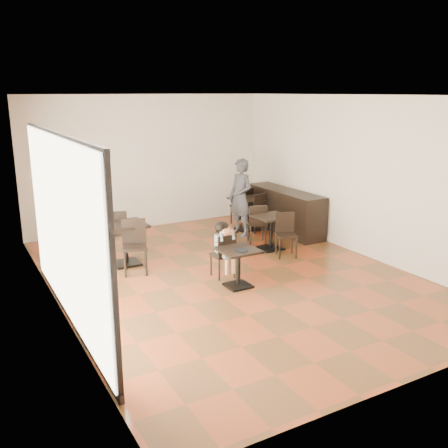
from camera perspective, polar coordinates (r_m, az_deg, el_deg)
floor at (r=9.15m, az=0.70°, el=-5.95°), size 6.00×8.00×0.01m
ceiling at (r=8.55m, az=0.77°, el=14.52°), size 6.00×8.00×0.01m
wall_back at (r=12.29m, az=-8.66°, el=6.99°), size 6.00×0.01×3.20m
wall_front at (r=5.71m, az=21.18°, el=-3.03°), size 6.00×0.01×3.20m
wall_left at (r=7.70m, az=-19.03°, el=1.65°), size 0.01×8.00×3.20m
wall_right at (r=10.51m, az=15.13°, el=5.32°), size 0.01×8.00×3.20m
storefront_window at (r=7.27m, az=-17.93°, el=-0.63°), size 0.04×4.50×2.60m
child_table at (r=8.56m, az=1.64°, el=-5.04°), size 0.64×0.64×0.68m
child_chair at (r=8.99m, az=-0.16°, el=-3.58°), size 0.37×0.37×0.81m
child at (r=8.96m, az=-0.16°, el=-2.94°), size 0.37×0.51×1.03m
plate at (r=8.37m, az=2.00°, el=-3.01°), size 0.23×0.23×0.01m
pizza_slice at (r=8.69m, az=0.45°, el=-0.92°), size 0.24×0.18×0.05m
adult_patron at (r=11.50m, az=1.91°, el=3.04°), size 0.57×0.73×1.79m
cafe_table_mid at (r=10.60m, az=5.39°, el=-0.98°), size 0.91×0.91×0.73m
cafe_table_left at (r=9.81m, az=-11.20°, el=-2.26°), size 0.98×0.98×0.82m
cafe_table_back at (r=12.05m, az=2.70°, el=1.13°), size 0.89×0.89×0.78m
chair_mid_a at (r=11.02m, az=3.78°, el=0.07°), size 0.52×0.52×0.88m
chair_mid_b at (r=10.15m, az=7.15°, el=-1.32°), size 0.52×0.52×0.88m
chair_left_a at (r=10.29m, az=-12.19°, el=-1.02°), size 0.56×0.56×0.99m
chair_left_b at (r=9.28m, az=-10.16°, el=-2.66°), size 0.56×0.56×0.99m
chair_back_a at (r=12.57m, az=1.99°, el=2.09°), size 0.51×0.51×0.94m
chair_back_b at (r=11.67m, az=4.78°, el=1.04°), size 0.51×0.51×0.94m
service_counter at (r=12.00m, az=6.95°, el=1.51°), size 0.60×2.40×1.00m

